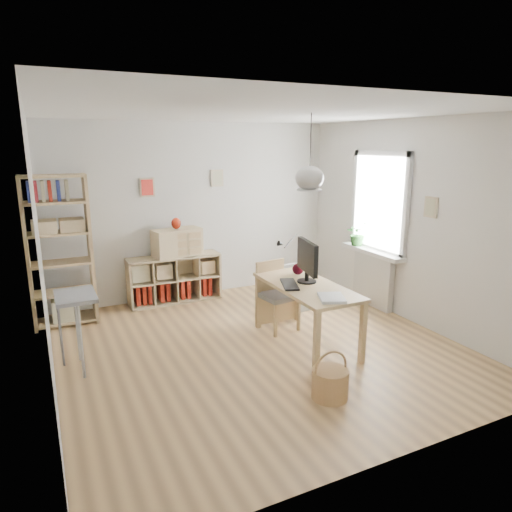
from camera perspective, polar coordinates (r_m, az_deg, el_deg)
name	(u,v)px	position (r m, az deg, el deg)	size (l,w,h in m)	color
ground	(259,347)	(5.59, 0.42, -11.30)	(4.50, 4.50, 0.00)	tan
room_shell	(310,178)	(5.20, 6.72, 9.65)	(4.50, 4.50, 4.50)	silver
window_unit	(380,202)	(6.85, 15.22, 6.47)	(0.07, 1.16, 1.46)	white
radiator	(373,279)	(7.06, 14.41, -2.83)	(0.10, 0.80, 0.80)	silver
windowsill	(372,252)	(6.92, 14.31, 0.53)	(0.22, 1.20, 0.06)	white
desk	(306,292)	(5.47, 6.32, -4.54)	(0.70, 1.50, 0.75)	tan
cube_shelf	(173,282)	(7.16, -10.38, -3.22)	(1.40, 0.38, 0.72)	tan
tall_bookshelf	(59,245)	(6.47, -23.46, 1.24)	(0.80, 0.38, 2.00)	tan
side_table	(70,312)	(5.18, -22.24, -6.45)	(0.40, 0.55, 0.85)	gray
chair	(276,291)	(5.96, 2.51, -4.39)	(0.49, 0.49, 0.89)	gray
wicker_basket	(330,382)	(4.57, 9.25, -15.34)	(0.36, 0.35, 0.49)	#AC894D
storage_chest	(289,295)	(6.78, 4.20, -4.89)	(0.66, 0.72, 0.61)	silver
monitor	(307,259)	(5.47, 6.43, -0.40)	(0.23, 0.58, 0.51)	black
keyboard	(290,284)	(5.40, 4.21, -3.55)	(0.17, 0.45, 0.02)	black
task_lamp	(289,250)	(5.84, 4.13, 0.77)	(0.42, 0.16, 0.45)	black
yarn_ball	(298,269)	(5.83, 5.27, -1.63)	(0.14, 0.14, 0.14)	#4C0A1C
paper_tray	(332,298)	(4.98, 9.44, -5.19)	(0.26, 0.32, 0.03)	white
drawer_chest	(177,242)	(6.98, -9.83, 1.69)	(0.72, 0.33, 0.41)	tan
red_vase	(176,223)	(6.93, -9.95, 4.04)	(0.14, 0.14, 0.17)	#991F0C
potted_plant	(357,234)	(7.12, 12.55, 2.76)	(0.33, 0.29, 0.37)	#276124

